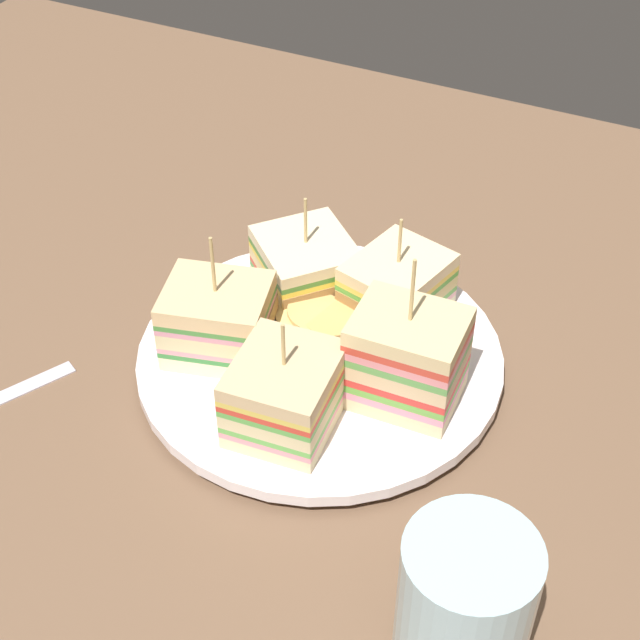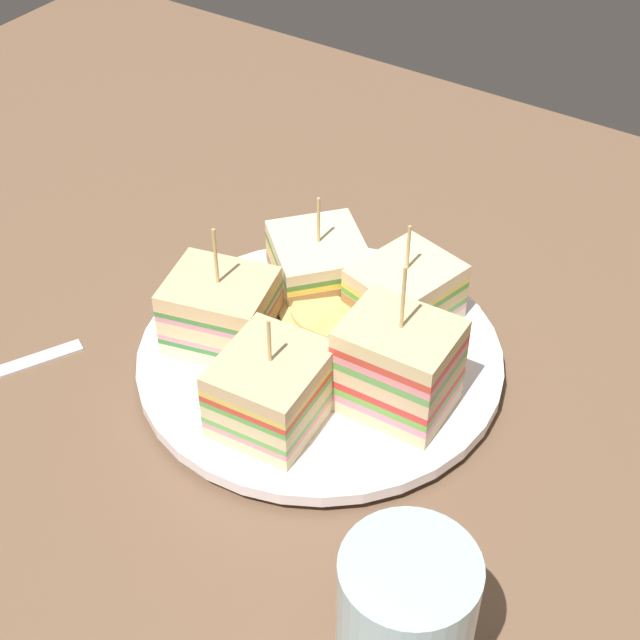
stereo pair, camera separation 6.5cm
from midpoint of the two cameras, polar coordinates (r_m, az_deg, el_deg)
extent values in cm
cube|color=brown|center=(69.02, 2.71, -3.60)|extent=(125.32, 87.96, 1.80)
cylinder|color=white|center=(68.13, 2.74, -2.84)|extent=(15.90, 15.90, 0.75)
cylinder|color=white|center=(67.55, 2.76, -2.33)|extent=(25.65, 25.65, 0.91)
cube|color=beige|center=(63.80, 7.46, -4.70)|extent=(7.26, 5.93, 1.09)
cube|color=#9E7242|center=(64.73, 4.70, -3.60)|extent=(0.51, 5.53, 1.09)
cube|color=pink|center=(63.21, 7.52, -4.17)|extent=(7.26, 5.93, 0.57)
cube|color=#64A640|center=(62.81, 7.57, -3.81)|extent=(7.26, 5.93, 0.57)
cube|color=red|center=(62.41, 7.61, -3.43)|extent=(7.26, 5.93, 0.57)
cube|color=#DBBA8A|center=(61.83, 7.68, -2.88)|extent=(7.26, 5.93, 1.09)
cube|color=#B2844C|center=(62.79, 4.84, -1.77)|extent=(0.51, 5.53, 1.09)
cube|color=#5EA04C|center=(61.26, 7.75, -2.32)|extent=(7.26, 5.93, 0.57)
cube|color=pink|center=(60.87, 7.80, -1.93)|extent=(7.26, 5.93, 0.57)
cube|color=#D23F2D|center=(60.48, 7.85, -1.53)|extent=(7.26, 5.93, 0.57)
cube|color=beige|center=(59.92, 7.92, -0.94)|extent=(7.26, 5.93, 1.09)
cylinder|color=tan|center=(58.05, 8.18, 1.17)|extent=(0.24, 0.24, 4.68)
cube|color=beige|center=(70.10, 7.63, 0.25)|extent=(7.34, 8.25, 0.97)
cube|color=#9E7242|center=(68.08, 5.70, -1.03)|extent=(5.56, 1.67, 0.97)
cube|color=#E4A5A7|center=(69.65, 7.68, 0.69)|extent=(7.34, 8.25, 0.45)
cube|color=#60AA4A|center=(69.36, 7.71, 0.97)|extent=(7.34, 8.25, 0.45)
cube|color=#D6C17B|center=(68.91, 7.76, 1.42)|extent=(7.34, 8.25, 0.97)
cube|color=#9E7242|center=(66.85, 5.80, 0.15)|extent=(5.56, 1.67, 0.97)
cube|color=#54A440|center=(68.47, 7.82, 1.87)|extent=(7.34, 8.25, 0.45)
cube|color=#FED252|center=(68.19, 7.85, 2.16)|extent=(7.34, 8.25, 0.45)
cube|color=beige|center=(67.75, 7.90, 2.63)|extent=(7.34, 8.25, 0.97)
cylinder|color=tan|center=(66.37, 8.08, 4.16)|extent=(0.24, 0.24, 3.57)
cube|color=beige|center=(72.22, 2.50, 2.03)|extent=(9.55, 9.50, 0.92)
cube|color=#B2844C|center=(69.71, 3.32, 0.30)|extent=(4.43, 4.90, 0.92)
cube|color=#3B8A3B|center=(71.80, 2.52, 2.45)|extent=(9.55, 9.50, 0.43)
cube|color=red|center=(71.53, 2.53, 2.72)|extent=(9.55, 9.50, 0.43)
cube|color=#EACE8B|center=(71.12, 2.54, 3.14)|extent=(9.55, 9.50, 0.92)
cube|color=#9E7242|center=(68.57, 3.38, 1.43)|extent=(4.43, 4.90, 0.92)
cube|color=yellow|center=(70.70, 2.56, 3.57)|extent=(9.55, 9.50, 0.43)
cube|color=#4A8837|center=(70.44, 2.57, 3.85)|extent=(9.55, 9.50, 0.43)
cube|color=beige|center=(70.04, 2.59, 4.29)|extent=(9.55, 9.50, 0.92)
cylinder|color=tan|center=(68.67, 2.64, 5.84)|extent=(0.24, 0.24, 3.73)
cube|color=beige|center=(67.82, -3.08, -0.92)|extent=(8.30, 7.50, 1.20)
cube|color=#B2844C|center=(66.90, -0.32, -1.56)|extent=(1.73, 5.69, 1.20)
cube|color=#38853B|center=(67.28, -3.10, -0.41)|extent=(8.30, 7.50, 0.42)
cube|color=pink|center=(67.01, -3.12, -0.14)|extent=(8.30, 7.50, 0.42)
cube|color=beige|center=(66.48, -3.14, 0.38)|extent=(8.30, 7.50, 1.20)
cube|color=#B2844C|center=(65.54, -0.33, -0.25)|extent=(1.73, 5.69, 1.20)
cube|color=pink|center=(65.95, -3.17, 0.91)|extent=(8.30, 7.50, 0.42)
cube|color=#46883B|center=(65.68, -3.18, 1.19)|extent=(8.30, 7.50, 0.42)
cube|color=#E2BD86|center=(65.17, -3.21, 1.74)|extent=(8.30, 7.50, 1.20)
cylinder|color=tan|center=(63.44, -3.30, 3.68)|extent=(0.24, 0.24, 4.36)
cube|color=beige|center=(62.34, 0.17, -5.69)|extent=(6.76, 7.53, 1.00)
cube|color=#B2844C|center=(64.48, 1.62, -3.72)|extent=(6.07, 0.79, 1.00)
cube|color=pink|center=(61.82, 0.17, -5.23)|extent=(6.76, 7.53, 0.44)
cube|color=#63B14A|center=(61.50, 0.17, -4.94)|extent=(6.76, 7.53, 0.44)
cube|color=beige|center=(60.98, 0.17, -4.47)|extent=(6.76, 7.53, 1.00)
cube|color=#9E7242|center=(63.17, 1.66, -2.51)|extent=(6.07, 0.79, 1.00)
cube|color=#5CAD4B|center=(60.47, 0.17, -3.99)|extent=(6.76, 7.53, 0.44)
cube|color=red|center=(60.15, 0.17, -3.69)|extent=(6.76, 7.53, 0.44)
cube|color=#E3C953|center=(59.84, 0.17, -3.39)|extent=(6.76, 7.53, 0.44)
cube|color=#D8B887|center=(59.34, 0.17, -2.90)|extent=(6.76, 7.53, 1.00)
cylinder|color=tan|center=(57.89, 0.18, -1.39)|extent=(0.24, 0.24, 3.23)
cylinder|color=#EFCA7F|center=(67.10, 2.08, -1.73)|extent=(4.42, 4.37, 1.18)
cylinder|color=#F0D57C|center=(67.23, 1.59, -1.08)|extent=(4.06, 4.07, 0.73)
cylinder|color=#F1C873|center=(66.53, 2.26, -0.92)|extent=(4.21, 4.21, 0.48)
cylinder|color=#E0AE5F|center=(67.28, 3.27, 0.12)|extent=(5.56, 5.55, 0.49)
cylinder|color=#E9C974|center=(67.74, 2.04, 0.27)|extent=(4.19, 4.19, 0.59)
cylinder|color=#DCB167|center=(67.48, 2.78, 0.38)|extent=(4.67, 4.68, 0.76)
cube|color=silver|center=(70.83, -15.36, -2.82)|extent=(5.85, 9.60, 0.25)
cylinder|color=#ACCFD8|center=(50.50, 8.94, -17.54)|extent=(6.91, 6.91, 9.72)
camera|label=1|loc=(0.03, -87.13, 2.50)|focal=53.92mm
camera|label=2|loc=(0.03, 92.87, -2.50)|focal=53.92mm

